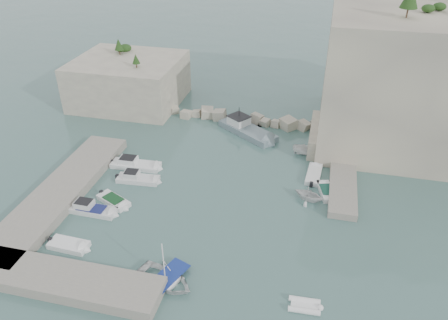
% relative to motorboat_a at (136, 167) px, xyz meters
% --- Properties ---
extents(ground, '(400.00, 400.00, 0.00)m').
position_rel_motorboat_a_xyz_m(ground, '(11.32, -6.62, 0.00)').
color(ground, '#496E6A').
rests_on(ground, ground).
extents(cliff_east, '(26.00, 22.00, 17.00)m').
position_rel_motorboat_a_xyz_m(cliff_east, '(34.32, 16.38, 8.50)').
color(cliff_east, beige).
rests_on(cliff_east, ground).
extents(cliff_terrace, '(8.00, 10.00, 2.50)m').
position_rel_motorboat_a_xyz_m(cliff_terrace, '(24.32, 11.38, 1.25)').
color(cliff_terrace, beige).
rests_on(cliff_terrace, ground).
extents(outcrop_west, '(16.00, 14.00, 7.00)m').
position_rel_motorboat_a_xyz_m(outcrop_west, '(-8.68, 18.38, 3.50)').
color(outcrop_west, beige).
rests_on(outcrop_west, ground).
extents(quay_west, '(5.00, 24.00, 1.10)m').
position_rel_motorboat_a_xyz_m(quay_west, '(-5.68, -7.62, 0.55)').
color(quay_west, '#9E9689').
rests_on(quay_west, ground).
extents(quay_south, '(18.00, 4.00, 1.10)m').
position_rel_motorboat_a_xyz_m(quay_south, '(1.32, -19.12, 0.55)').
color(quay_south, '#9E9689').
rests_on(quay_south, ground).
extents(ledge_east, '(3.00, 16.00, 0.80)m').
position_rel_motorboat_a_xyz_m(ledge_east, '(24.82, 3.38, 0.40)').
color(ledge_east, '#9E9689').
rests_on(ledge_east, ground).
extents(breakwater, '(28.00, 3.00, 1.40)m').
position_rel_motorboat_a_xyz_m(breakwater, '(10.32, 15.38, 0.70)').
color(breakwater, beige).
rests_on(breakwater, ground).
extents(motorboat_a, '(6.77, 2.27, 1.40)m').
position_rel_motorboat_a_xyz_m(motorboat_a, '(0.00, 0.00, 0.00)').
color(motorboat_a, white).
rests_on(motorboat_a, ground).
extents(motorboat_b, '(5.51, 2.18, 1.40)m').
position_rel_motorboat_a_xyz_m(motorboat_b, '(1.50, -2.82, 0.00)').
color(motorboat_b, silver).
rests_on(motorboat_b, ground).
extents(motorboat_c, '(4.66, 3.35, 0.70)m').
position_rel_motorboat_a_xyz_m(motorboat_c, '(0.55, -7.33, 0.00)').
color(motorboat_c, white).
rests_on(motorboat_c, ground).
extents(motorboat_d, '(5.92, 1.88, 1.40)m').
position_rel_motorboat_a_xyz_m(motorboat_d, '(-0.95, -9.38, 0.00)').
color(motorboat_d, silver).
rests_on(motorboat_d, ground).
extents(motorboat_e, '(4.26, 1.89, 0.70)m').
position_rel_motorboat_a_xyz_m(motorboat_e, '(-0.50, -14.80, 0.00)').
color(motorboat_e, white).
rests_on(motorboat_e, ground).
extents(rowboat, '(6.41, 5.51, 1.12)m').
position_rel_motorboat_a_xyz_m(rowboat, '(9.98, -16.88, 0.00)').
color(rowboat, white).
rests_on(rowboat, ground).
extents(inflatable_dinghy, '(2.89, 1.51, 0.44)m').
position_rel_motorboat_a_xyz_m(inflatable_dinghy, '(21.89, -16.70, 0.00)').
color(inflatable_dinghy, white).
rests_on(inflatable_dinghy, ground).
extents(tender_east_a, '(4.09, 3.82, 1.74)m').
position_rel_motorboat_a_xyz_m(tender_east_a, '(21.17, -1.89, 0.00)').
color(tender_east_a, white).
rests_on(tender_east_a, ground).
extents(tender_east_b, '(2.52, 4.44, 0.70)m').
position_rel_motorboat_a_xyz_m(tender_east_b, '(23.01, -0.22, 0.00)').
color(tender_east_b, white).
rests_on(tender_east_b, ground).
extents(tender_east_c, '(1.91, 5.01, 0.70)m').
position_rel_motorboat_a_xyz_m(tender_east_c, '(21.45, 3.01, 0.00)').
color(tender_east_c, white).
rests_on(tender_east_c, ground).
extents(tender_east_d, '(4.15, 1.92, 1.55)m').
position_rel_motorboat_a_xyz_m(tender_east_d, '(20.38, 7.93, 0.00)').
color(tender_east_d, white).
rests_on(tender_east_d, ground).
extents(work_boat, '(9.88, 8.14, 2.20)m').
position_rel_motorboat_a_xyz_m(work_boat, '(11.76, 11.83, 0.00)').
color(work_boat, slate).
rests_on(work_boat, ground).
extents(rowboat_mast, '(0.10, 0.10, 4.20)m').
position_rel_motorboat_a_xyz_m(rowboat_mast, '(9.98, -16.88, 2.66)').
color(rowboat_mast, white).
rests_on(rowboat_mast, rowboat).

